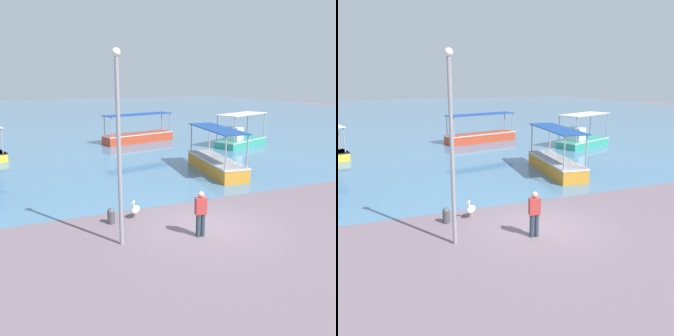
{
  "view_description": "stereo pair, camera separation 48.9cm",
  "coord_description": "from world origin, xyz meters",
  "views": [
    {
      "loc": [
        -6.78,
        -11.75,
        5.6
      ],
      "look_at": [
        0.54,
        5.17,
        1.14
      ],
      "focal_mm": 40.0,
      "sensor_mm": 36.0,
      "label": 1
    },
    {
      "loc": [
        -6.33,
        -11.94,
        5.6
      ],
      "look_at": [
        0.54,
        5.17,
        1.14
      ],
      "focal_mm": 40.0,
      "sensor_mm": 36.0,
      "label": 2
    }
  ],
  "objects": [
    {
      "name": "harbor_water",
      "position": [
        0.0,
        48.0,
        0.0
      ],
      "size": [
        110.0,
        90.0,
        0.0
      ],
      "primitive_type": "cube",
      "color": "teal",
      "rests_on": "ground"
    },
    {
      "name": "fisherman_standing",
      "position": [
        -0.69,
        -0.63,
        0.91
      ],
      "size": [
        0.43,
        0.28,
        1.69
      ],
      "color": "#2C3B46",
      "rests_on": "ground"
    },
    {
      "name": "mooring_bollard",
      "position": [
        -3.34,
        1.85,
        0.34
      ],
      "size": [
        0.31,
        0.31,
        0.64
      ],
      "color": "#47474C",
      "rests_on": "ground"
    },
    {
      "name": "fishing_boat_far_left",
      "position": [
        4.66,
        7.37,
        0.58
      ],
      "size": [
        2.28,
        5.98,
        2.69
      ],
      "color": "orange",
      "rests_on": "harbor_water"
    },
    {
      "name": "ground",
      "position": [
        0.0,
        0.0,
        0.0
      ],
      "size": [
        120.0,
        120.0,
        0.0
      ],
      "primitive_type": "plane",
      "color": "slate"
    },
    {
      "name": "fishing_boat_far_right",
      "position": [
        11.12,
        14.43,
        0.61
      ],
      "size": [
        5.43,
        3.77,
        2.69
      ],
      "color": "teal",
      "rests_on": "harbor_water"
    },
    {
      "name": "pelican",
      "position": [
        -2.27,
        2.03,
        0.38
      ],
      "size": [
        0.64,
        0.66,
        0.8
      ],
      "color": "#E0997A",
      "rests_on": "ground"
    },
    {
      "name": "lamp_post",
      "position": [
        -3.5,
        -0.14,
        3.62
      ],
      "size": [
        0.28,
        0.28,
        6.5
      ],
      "color": "gray",
      "rests_on": "ground"
    },
    {
      "name": "fishing_boat_center",
      "position": [
        3.97,
        19.7,
        0.55
      ],
      "size": [
        6.8,
        3.09,
        2.49
      ],
      "color": "#C33F24",
      "rests_on": "harbor_water"
    }
  ]
}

